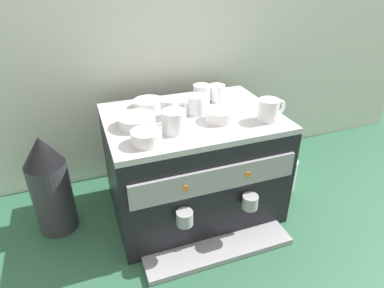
# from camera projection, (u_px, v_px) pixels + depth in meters

# --- Properties ---
(ground_plane) EXTENTS (4.00, 4.00, 0.00)m
(ground_plane) POSITION_uv_depth(u_px,v_px,m) (192.00, 204.00, 1.42)
(ground_plane) COLOR #28563D
(tiled_backsplash_wall) EXTENTS (2.80, 0.03, 1.00)m
(tiled_backsplash_wall) POSITION_uv_depth(u_px,v_px,m) (164.00, 66.00, 1.47)
(tiled_backsplash_wall) COLOR silver
(tiled_backsplash_wall) RESTS_ON ground_plane
(espresso_machine) EXTENTS (0.63, 0.57, 0.42)m
(espresso_machine) POSITION_uv_depth(u_px,v_px,m) (192.00, 164.00, 1.32)
(espresso_machine) COLOR black
(espresso_machine) RESTS_ON ground_plane
(ceramic_cup_0) EXTENTS (0.08, 0.12, 0.07)m
(ceramic_cup_0) POSITION_uv_depth(u_px,v_px,m) (174.00, 121.00, 1.09)
(ceramic_cup_0) COLOR white
(ceramic_cup_0) RESTS_ON espresso_machine
(ceramic_cup_1) EXTENTS (0.10, 0.06, 0.08)m
(ceramic_cup_1) POSITION_uv_depth(u_px,v_px,m) (202.00, 95.00, 1.29)
(ceramic_cup_1) COLOR white
(ceramic_cup_1) RESTS_ON espresso_machine
(ceramic_cup_2) EXTENTS (0.11, 0.07, 0.08)m
(ceramic_cup_2) POSITION_uv_depth(u_px,v_px,m) (269.00, 110.00, 1.17)
(ceramic_cup_2) COLOR white
(ceramic_cup_2) RESTS_ON espresso_machine
(ceramic_cup_3) EXTENTS (0.10, 0.06, 0.07)m
(ceramic_cup_3) POSITION_uv_depth(u_px,v_px,m) (170.00, 108.00, 1.19)
(ceramic_cup_3) COLOR white
(ceramic_cup_3) RESTS_ON espresso_machine
(ceramic_cup_4) EXTENTS (0.08, 0.10, 0.07)m
(ceramic_cup_4) POSITION_uv_depth(u_px,v_px,m) (197.00, 104.00, 1.22)
(ceramic_cup_4) COLOR white
(ceramic_cup_4) RESTS_ON espresso_machine
(ceramic_cup_5) EXTENTS (0.10, 0.06, 0.06)m
(ceramic_cup_5) POSITION_uv_depth(u_px,v_px,m) (216.00, 93.00, 1.33)
(ceramic_cup_5) COLOR white
(ceramic_cup_5) RESTS_ON espresso_machine
(ceramic_bowl_0) EXTENTS (0.13, 0.13, 0.04)m
(ceramic_bowl_0) POSITION_uv_depth(u_px,v_px,m) (136.00, 121.00, 1.13)
(ceramic_bowl_0) COLOR white
(ceramic_bowl_0) RESTS_ON espresso_machine
(ceramic_bowl_1) EXTENTS (0.10, 0.10, 0.04)m
(ceramic_bowl_1) POSITION_uv_depth(u_px,v_px,m) (220.00, 115.00, 1.17)
(ceramic_bowl_1) COLOR white
(ceramic_bowl_1) RESTS_ON espresso_machine
(ceramic_bowl_2) EXTENTS (0.10, 0.10, 0.04)m
(ceramic_bowl_2) POSITION_uv_depth(u_px,v_px,m) (146.00, 137.00, 1.02)
(ceramic_bowl_2) COLOR white
(ceramic_bowl_2) RESTS_ON espresso_machine
(ceramic_bowl_3) EXTENTS (0.11, 0.11, 0.03)m
(ceramic_bowl_3) POSITION_uv_depth(u_px,v_px,m) (149.00, 104.00, 1.28)
(ceramic_bowl_3) COLOR white
(ceramic_bowl_3) RESTS_ON espresso_machine
(coffee_grinder) EXTENTS (0.14, 0.14, 0.39)m
(coffee_grinder) POSITION_uv_depth(u_px,v_px,m) (50.00, 185.00, 1.21)
(coffee_grinder) COLOR #333338
(coffee_grinder) RESTS_ON ground_plane
(milk_pitcher) EXTENTS (0.09, 0.09, 0.15)m
(milk_pitcher) POSITION_uv_depth(u_px,v_px,m) (286.00, 174.00, 1.49)
(milk_pitcher) COLOR #B7B7BC
(milk_pitcher) RESTS_ON ground_plane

